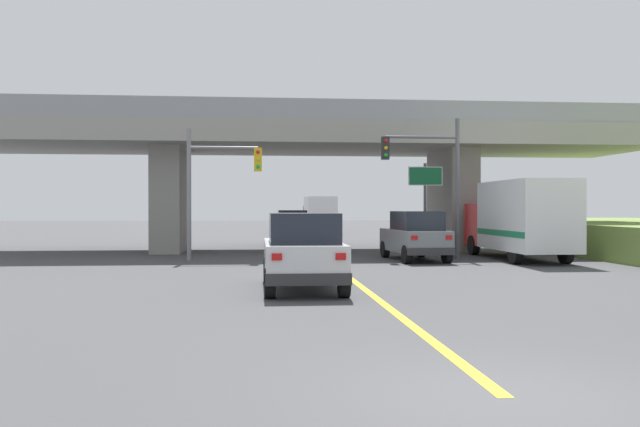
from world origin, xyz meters
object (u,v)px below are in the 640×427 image
at_px(traffic_signal_nearside, 433,170).
at_px(semi_truck_distant, 319,214).
at_px(suv_crossing, 415,236).
at_px(suv_lead, 303,251).
at_px(traffic_signal_farside, 214,178).
at_px(highway_sign, 425,187).
at_px(box_truck, 520,219).
at_px(sedan_oncoming, 292,227).

relative_size(traffic_signal_nearside, semi_truck_distant, 0.81).
bearing_deg(suv_crossing, suv_lead, -122.97).
height_order(traffic_signal_farside, highway_sign, traffic_signal_farside).
bearing_deg(box_truck, sedan_oncoming, 125.58).
relative_size(traffic_signal_nearside, highway_sign, 1.40).
bearing_deg(traffic_signal_farside, highway_sign, 17.61).
xyz_separation_m(suv_lead, suv_crossing, (5.24, 9.33, -0.00)).
relative_size(suv_crossing, highway_sign, 1.08).
relative_size(sedan_oncoming, semi_truck_distant, 0.58).
relative_size(box_truck, semi_truck_distant, 0.99).
bearing_deg(traffic_signal_farside, suv_lead, -73.70).
xyz_separation_m(sedan_oncoming, highway_sign, (5.86, -8.35, 2.11)).
height_order(suv_crossing, semi_truck_distant, semi_truck_distant).
distance_m(box_truck, traffic_signal_farside, 12.74).
distance_m(suv_crossing, box_truck, 4.44).
distance_m(suv_lead, traffic_signal_nearside, 12.24).
height_order(traffic_signal_nearside, highway_sign, traffic_signal_nearside).
height_order(sedan_oncoming, highway_sign, highway_sign).
xyz_separation_m(traffic_signal_nearside, highway_sign, (0.45, 2.99, -0.63)).
bearing_deg(suv_lead, highway_sign, 63.28).
height_order(suv_lead, semi_truck_distant, semi_truck_distant).
xyz_separation_m(suv_lead, sedan_oncoming, (0.78, 21.54, -0.00)).
bearing_deg(semi_truck_distant, box_truck, -78.61).
relative_size(suv_lead, traffic_signal_nearside, 0.76).
bearing_deg(box_truck, suv_lead, -136.35).
height_order(suv_crossing, sedan_oncoming, same).
bearing_deg(semi_truck_distant, traffic_signal_nearside, -85.19).
relative_size(suv_crossing, semi_truck_distant, 0.63).
bearing_deg(traffic_signal_nearside, traffic_signal_farside, -179.65).
relative_size(traffic_signal_nearside, traffic_signal_farside, 1.10).
xyz_separation_m(box_truck, sedan_oncoming, (-8.84, 12.36, -0.69)).
bearing_deg(suv_crossing, sedan_oncoming, 106.39).
xyz_separation_m(traffic_signal_nearside, traffic_signal_farside, (-9.16, -0.06, -0.36)).
relative_size(traffic_signal_farside, semi_truck_distant, 0.73).
relative_size(suv_lead, traffic_signal_farside, 0.84).
xyz_separation_m(suv_crossing, semi_truck_distant, (-1.36, 28.37, 0.60)).
bearing_deg(traffic_signal_farside, semi_truck_distant, 76.06).
bearing_deg(suv_crossing, traffic_signal_nearside, 38.46).
distance_m(highway_sign, semi_truck_distant, 24.71).
distance_m(suv_lead, suv_crossing, 10.70).
distance_m(suv_lead, traffic_signal_farside, 10.83).
distance_m(box_truck, traffic_signal_nearside, 4.12).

